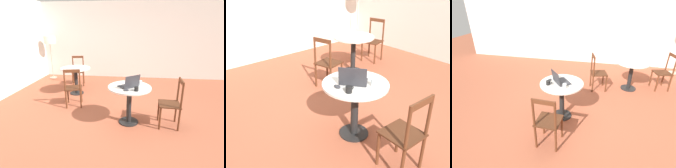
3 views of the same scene
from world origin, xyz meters
The scene contains 12 objects.
ground_plane centered at (0.00, 0.00, 0.00)m, with size 16.00×16.00×0.00m, color #9E5138.
wall_side centered at (3.23, 0.00, 1.35)m, with size 0.06×9.40×2.70m.
cafe_table_near centered at (-0.19, -0.14, 0.58)m, with size 0.82×0.82×0.75m.
cafe_table_mid centered at (1.26, 1.39, 0.58)m, with size 0.82×0.82×0.75m.
chair_near_front centered at (-0.22, -0.93, 0.46)m, with size 0.40×0.40×0.93m.
chair_mid_right centered at (2.09, 1.59, 0.46)m, with size 0.46×0.46×0.93m.
chair_mid_left centered at (0.43, 1.19, 0.46)m, with size 0.47×0.47×0.93m.
floor_lamp centered at (2.76, 2.79, 1.34)m, with size 0.42×0.42×1.53m.
laptop centered at (-0.22, -0.13, 0.80)m, with size 0.42×0.43×0.25m.
mouse centered at (-0.43, -0.08, 0.77)m, with size 0.06×0.10×0.03m.
mug centered at (-0.41, -0.26, 0.79)m, with size 0.11×0.08×0.08m.
drinking_glass centered at (-0.09, -0.34, 0.80)m, with size 0.07×0.07×0.09m.
Camera 1 is at (-3.31, -0.18, 1.81)m, focal length 28.00 mm.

